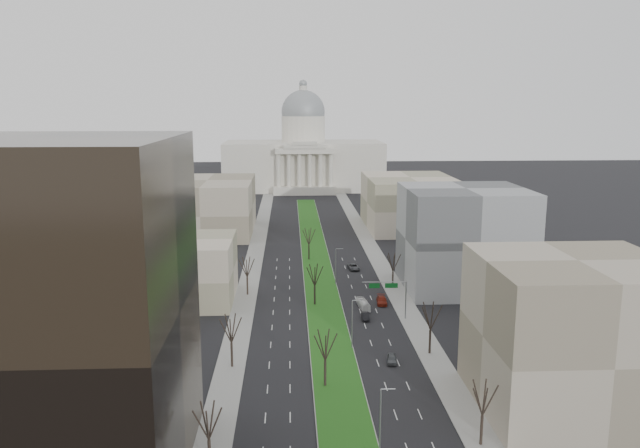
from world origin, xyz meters
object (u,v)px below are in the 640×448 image
object	(u,v)px
car_black	(365,316)
box_van	(363,304)
car_red	(382,300)
car_grey_far	(353,267)
car_grey_near	(392,359)

from	to	relation	value
car_black	box_van	distance (m)	6.82
car_red	car_grey_far	size ratio (longest dim) A/B	1.00
car_grey_near	car_black	distance (m)	21.90
car_grey_near	car_grey_far	bearing A→B (deg)	97.57
car_grey_near	car_red	world-z (taller)	car_red
car_black	car_grey_far	size ratio (longest dim) A/B	0.77
car_red	car_black	bearing A→B (deg)	-111.38
car_black	car_red	bearing A→B (deg)	66.01
car_grey_far	box_van	size ratio (longest dim) A/B	0.80
car_grey_far	box_van	xyz separation A→B (m)	(-1.13, -31.91, 0.18)
car_black	car_red	size ratio (longest dim) A/B	0.77
car_red	box_van	xyz separation A→B (m)	(-4.44, -2.96, 0.15)
car_black	box_van	size ratio (longest dim) A/B	0.62
car_black	box_van	bearing A→B (deg)	88.96
car_grey_far	box_van	bearing A→B (deg)	-100.27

